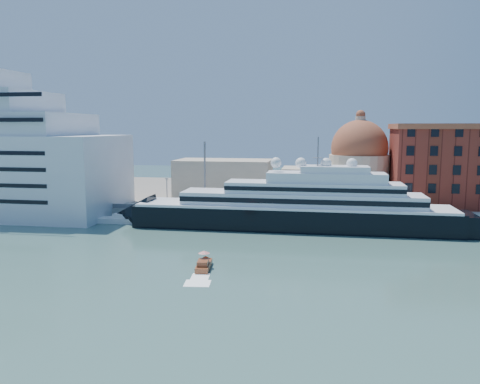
# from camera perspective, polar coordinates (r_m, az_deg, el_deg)

# --- Properties ---
(ground) EXTENTS (400.00, 400.00, 0.00)m
(ground) POSITION_cam_1_polar(r_m,az_deg,el_deg) (91.77, 3.03, -7.40)
(ground) COLOR #355C58
(ground) RESTS_ON ground
(quay) EXTENTS (180.00, 10.00, 2.50)m
(quay) POSITION_cam_1_polar(r_m,az_deg,el_deg) (124.50, 4.84, -2.77)
(quay) COLOR gray
(quay) RESTS_ON ground
(land) EXTENTS (260.00, 72.00, 2.00)m
(land) POSITION_cam_1_polar(r_m,az_deg,el_deg) (164.91, 6.05, -0.26)
(land) COLOR slate
(land) RESTS_ON ground
(quay_fence) EXTENTS (180.00, 0.10, 1.20)m
(quay_fence) POSITION_cam_1_polar(r_m,az_deg,el_deg) (119.76, 4.67, -2.29)
(quay_fence) COLOR slate
(quay_fence) RESTS_ON quay
(superyacht) EXTENTS (86.15, 11.94, 25.75)m
(superyacht) POSITION_cam_1_polar(r_m,az_deg,el_deg) (113.02, 5.15, -2.21)
(superyacht) COLOR black
(superyacht) RESTS_ON ground
(service_barge) EXTENTS (11.44, 4.35, 2.53)m
(service_barge) POSITION_cam_1_polar(r_m,az_deg,el_deg) (124.07, -15.01, -3.29)
(service_barge) COLOR white
(service_barge) RESTS_ON ground
(water_taxi) EXTENTS (2.99, 6.90, 3.18)m
(water_taxi) POSITION_cam_1_polar(r_m,az_deg,el_deg) (81.57, -4.45, -8.81)
(water_taxi) COLOR maroon
(water_taxi) RESTS_ON ground
(warehouse) EXTENTS (43.00, 19.00, 23.25)m
(warehouse) POSITION_cam_1_polar(r_m,az_deg,el_deg) (146.48, 26.29, 2.99)
(warehouse) COLOR maroon
(warehouse) RESTS_ON land
(church) EXTENTS (66.00, 18.00, 25.50)m
(church) POSITION_cam_1_polar(r_m,az_deg,el_deg) (146.33, 8.17, 2.58)
(church) COLOR beige
(church) RESTS_ON land
(lamp_posts) EXTENTS (120.80, 2.40, 18.00)m
(lamp_posts) POSITION_cam_1_polar(r_m,az_deg,el_deg) (123.20, -1.06, 1.19)
(lamp_posts) COLOR slate
(lamp_posts) RESTS_ON quay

